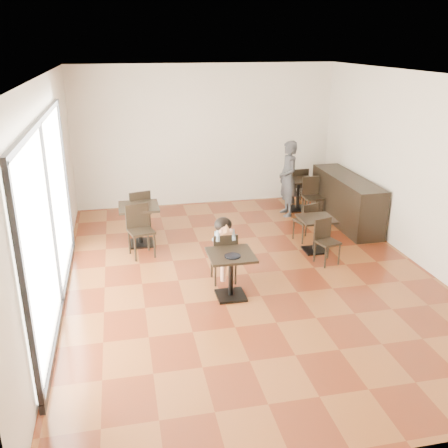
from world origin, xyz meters
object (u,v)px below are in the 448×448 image
object	(u,v)px
chair_back_a	(297,185)
child_chair	(223,256)
adult_patron	(288,179)
chair_mid_b	(328,242)
child_table	(231,275)
chair_mid_a	(305,221)
chair_left_b	(141,232)
chair_back_b	(313,198)
cafe_table_mid	(315,235)
cafe_table_back	(298,194)
chair_left_a	(138,212)
cafe_table_left	(140,225)
child	(223,250)

from	to	relation	value
chair_back_a	child_chair	bearing A→B (deg)	53.90
adult_patron	chair_mid_b	distance (m)	2.64
child_table	chair_mid_a	bearing A→B (deg)	45.49
chair_left_b	chair_back_b	xyz separation A→B (m)	(3.79, 1.36, -0.03)
cafe_table_mid	chair_mid_b	distance (m)	0.55
chair_left_b	chair_back_a	world-z (taller)	chair_left_b
chair_mid_b	chair_left_b	xyz separation A→B (m)	(-3.13, 0.99, 0.08)
adult_patron	cafe_table_back	distance (m)	0.66
chair_back_a	chair_left_a	bearing A→B (deg)	17.54
child_table	cafe_table_mid	distance (m)	2.35
cafe_table_left	chair_mid_b	size ratio (longest dim) A/B	0.99
cafe_table_left	chair_left_a	bearing A→B (deg)	90.00
adult_patron	child_chair	bearing A→B (deg)	-36.46
child_table	cafe_table_back	xyz separation A→B (m)	(2.41, 3.74, 0.01)
adult_patron	chair_left_b	size ratio (longest dim) A/B	1.77
child_table	chair_left_a	size ratio (longest dim) A/B	0.76
cafe_table_back	chair_mid_a	distance (m)	1.87
child_chair	chair_mid_b	size ratio (longest dim) A/B	1.09
child_chair	chair_back_b	xyz separation A→B (m)	(2.56, 2.64, 0.01)
chair_left_b	adult_patron	bearing A→B (deg)	11.51
cafe_table_left	chair_mid_a	size ratio (longest dim) A/B	0.99
child_table	child	bearing A→B (deg)	90.00
cafe_table_back	chair_left_b	world-z (taller)	chair_left_b
child_chair	cafe_table_back	world-z (taller)	child_chair
cafe_table_mid	cafe_table_left	bearing A→B (deg)	162.46
child_table	child_chair	bearing A→B (deg)	90.00
chair_back_a	chair_mid_b	bearing A→B (deg)	77.89
child	chair_left_b	world-z (taller)	child
child_chair	cafe_table_back	xyz separation A→B (m)	(2.41, 3.19, -0.07)
child	child_table	bearing A→B (deg)	-90.00
child	chair_left_a	xyz separation A→B (m)	(-1.23, 2.37, -0.07)
child_table	chair_back_b	bearing A→B (deg)	51.23
child_table	chair_left_a	xyz separation A→B (m)	(-1.23, 2.92, 0.11)
cafe_table_left	chair_back_a	world-z (taller)	chair_back_a
cafe_table_mid	cafe_table_left	size ratio (longest dim) A/B	0.84
child	chair_mid_b	distance (m)	1.93
cafe_table_left	chair_back_b	bearing A→B (deg)	12.08
child	chair_back_a	world-z (taller)	child
chair_back_b	chair_left_a	bearing A→B (deg)	-177.14
child_chair	cafe_table_left	size ratio (longest dim) A/B	1.10
child	chair_mid_a	world-z (taller)	child
cafe_table_mid	chair_back_b	size ratio (longest dim) A/B	0.75
chair_mid_a	chair_back_a	size ratio (longest dim) A/B	0.90
child_table	cafe_table_mid	size ratio (longest dim) A/B	1.09
chair_back_b	chair_left_b	bearing A→B (deg)	-161.33
child_table	chair_left_a	world-z (taller)	chair_left_a
child_table	chair_back_b	world-z (taller)	chair_back_b
cafe_table_back	chair_left_a	bearing A→B (deg)	-167.45
cafe_table_left	child_chair	bearing A→B (deg)	-55.99
child	adult_patron	bearing A→B (deg)	54.62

